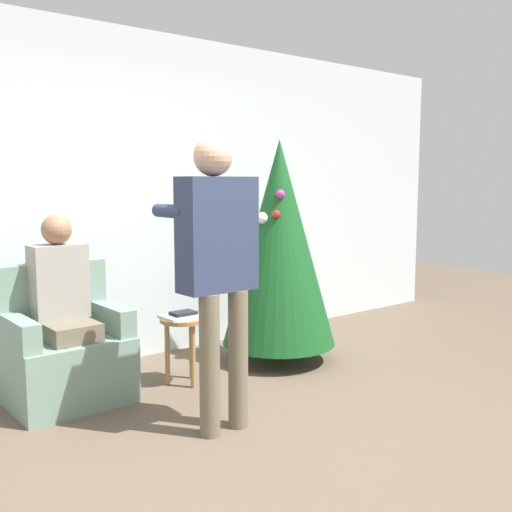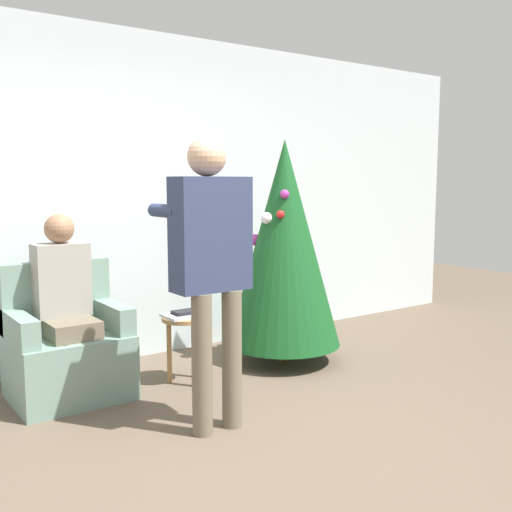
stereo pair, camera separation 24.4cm
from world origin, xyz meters
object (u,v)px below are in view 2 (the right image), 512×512
object	(u,v)px
person_standing	(211,255)
side_stool	(185,330)
person_seated	(66,298)
christmas_tree	(284,243)
armchair	(67,350)

from	to	relation	value
person_standing	side_stool	distance (m)	1.08
person_seated	side_stool	size ratio (longest dim) A/B	2.54
christmas_tree	person_seated	bearing A→B (deg)	173.32
person_seated	person_standing	distance (m)	1.20
christmas_tree	person_standing	size ratio (longest dim) A/B	1.05
armchair	side_stool	world-z (taller)	armchair
side_stool	person_seated	bearing A→B (deg)	166.24
person_seated	person_standing	bearing A→B (deg)	-62.04
side_stool	person_standing	bearing A→B (deg)	-108.30
armchair	person_seated	size ratio (longest dim) A/B	0.73
person_seated	christmas_tree	bearing A→B (deg)	-6.68
person_seated	side_stool	world-z (taller)	person_seated
person_seated	armchair	bearing A→B (deg)	90.00
armchair	side_stool	size ratio (longest dim) A/B	1.86
christmas_tree	person_standing	bearing A→B (deg)	-145.72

